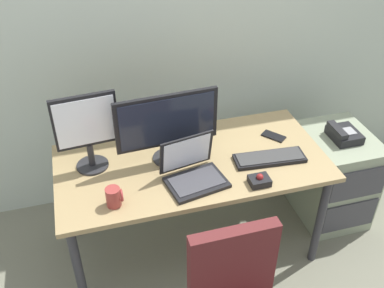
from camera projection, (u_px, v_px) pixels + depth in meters
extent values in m
plane|color=#6D6D5A|center=(192.00, 245.00, 2.97)|extent=(8.00, 8.00, 0.00)
cube|color=#B0BDAB|center=(160.00, 2.00, 2.72)|extent=(6.00, 0.10, 2.80)
cube|color=#988054|center=(192.00, 163.00, 2.57)|extent=(1.55, 0.75, 0.03)
cylinder|color=#2D2D33|center=(79.00, 273.00, 2.37)|extent=(0.05, 0.05, 0.68)
cylinder|color=#2D2D33|center=(320.00, 221.00, 2.68)|extent=(0.05, 0.05, 0.68)
cylinder|color=#2D2D33|center=(72.00, 196.00, 2.86)|extent=(0.05, 0.05, 0.68)
cylinder|color=#2D2D33|center=(276.00, 159.00, 3.18)|extent=(0.05, 0.05, 0.68)
cube|color=gray|center=(332.00, 176.00, 3.05)|extent=(0.42, 0.52, 0.65)
cube|color=#38383D|center=(359.00, 184.00, 2.76)|extent=(0.38, 0.01, 0.22)
cube|color=#38383D|center=(350.00, 216.00, 2.92)|extent=(0.38, 0.01, 0.22)
cube|color=black|center=(344.00, 135.00, 2.83)|extent=(0.17, 0.20, 0.06)
cube|color=black|center=(337.00, 130.00, 2.79)|extent=(0.05, 0.18, 0.04)
cube|color=gray|center=(349.00, 131.00, 2.81)|extent=(0.07, 0.08, 0.01)
cube|color=#542020|center=(233.00, 264.00, 1.95)|extent=(0.40, 0.06, 0.42)
cylinder|color=#262628|center=(168.00, 158.00, 2.57)|extent=(0.18, 0.18, 0.01)
cylinder|color=#262628|center=(168.00, 150.00, 2.54)|extent=(0.04, 0.04, 0.09)
cube|color=black|center=(167.00, 120.00, 2.42)|extent=(0.58, 0.06, 0.31)
cube|color=#1E2333|center=(168.00, 122.00, 2.41)|extent=(0.53, 0.04, 0.28)
cylinder|color=#262628|center=(93.00, 165.00, 2.52)|extent=(0.18, 0.18, 0.01)
cylinder|color=#262628|center=(91.00, 155.00, 2.47)|extent=(0.04, 0.04, 0.14)
cube|color=black|center=(85.00, 121.00, 2.34)|extent=(0.34, 0.05, 0.31)
cube|color=white|center=(86.00, 122.00, 2.33)|extent=(0.31, 0.03, 0.27)
cube|color=black|center=(270.00, 158.00, 2.56)|extent=(0.42, 0.17, 0.02)
cube|color=#353535|center=(270.00, 156.00, 2.55)|extent=(0.39, 0.15, 0.01)
cube|color=black|center=(197.00, 182.00, 2.39)|extent=(0.35, 0.27, 0.02)
cube|color=#38383D|center=(197.00, 181.00, 2.38)|extent=(0.30, 0.21, 0.00)
cube|color=black|center=(186.00, 152.00, 2.41)|extent=(0.31, 0.10, 0.22)
cube|color=silver|center=(187.00, 153.00, 2.40)|extent=(0.27, 0.08, 0.19)
cube|color=black|center=(259.00, 181.00, 2.38)|extent=(0.11, 0.09, 0.04)
sphere|color=maroon|center=(260.00, 177.00, 2.37)|extent=(0.04, 0.04, 0.04)
cylinder|color=#943531|center=(113.00, 197.00, 2.23)|extent=(0.08, 0.08, 0.11)
torus|color=maroon|center=(122.00, 195.00, 2.24)|extent=(0.01, 0.07, 0.07)
cube|color=black|center=(274.00, 136.00, 2.75)|extent=(0.14, 0.15, 0.01)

